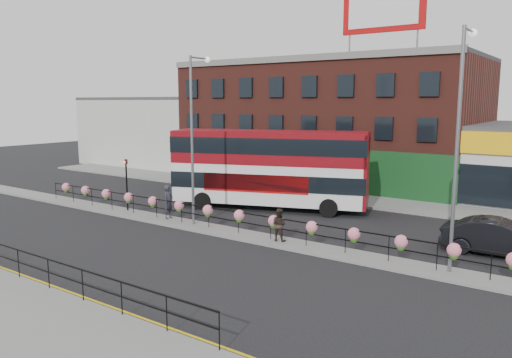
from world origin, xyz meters
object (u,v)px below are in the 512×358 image
Objects in this scene: pedestrian_a at (168,202)px; lamp_column_east at (460,129)px; double_decker_bus at (270,161)px; pedestrian_b at (279,225)px; lamp_column_west at (195,126)px; car at (500,238)px.

lamp_column_east is (15.72, 0.15, 4.69)m from pedestrian_a.
double_decker_bus is 1.33× the size of lamp_column_east.
double_decker_bus reaches higher than pedestrian_b.
lamp_column_west is at bearing -9.49° from pedestrian_b.
double_decker_bus is 1.39× the size of lamp_column_west.
car is 6.33m from lamp_column_east.
lamp_column_west is (2.10, 0.04, 4.44)m from pedestrian_a.
pedestrian_a is at bearing -8.35° from pedestrian_b.
double_decker_bus is 2.51× the size of car.
lamp_column_east is (13.62, 0.11, 0.24)m from lamp_column_west.
pedestrian_b reaches higher than car.
pedestrian_b is 7.28m from lamp_column_west.
lamp_column_west is 13.62m from lamp_column_east.
pedestrian_a is 0.21× the size of lamp_column_west.
double_decker_bus is at bearing 154.72° from lamp_column_east.
double_decker_bus is 6.49× the size of pedestrian_a.
pedestrian_a is 16.40m from lamp_column_east.
pedestrian_a is 7.73m from pedestrian_b.
lamp_column_east is (-1.17, -3.71, 4.99)m from car.
pedestrian_b is at bearing -177.12° from lamp_column_east.
pedestrian_a is (-2.92, -6.19, -1.96)m from double_decker_bus.
lamp_column_west reaches higher than pedestrian_b.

